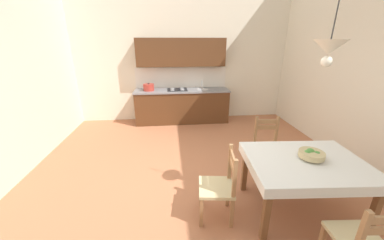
{
  "coord_description": "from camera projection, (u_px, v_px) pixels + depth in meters",
  "views": [
    {
      "loc": [
        -0.37,
        -2.9,
        2.12
      ],
      "look_at": [
        -0.05,
        0.22,
        0.97
      ],
      "focal_mm": 20.11,
      "sensor_mm": 36.0,
      "label": 1
    }
  ],
  "objects": [
    {
      "name": "dining_chair_kitchen_side",
      "position": [
        267.0,
        147.0,
        3.64
      ],
      "size": [
        0.46,
        0.46,
        0.93
      ],
      "color": "#D1BC89",
      "rests_on": "ground_plane"
    },
    {
      "name": "fruit_bowl",
      "position": [
        311.0,
        154.0,
        2.64
      ],
      "size": [
        0.3,
        0.3,
        0.12
      ],
      "color": "tan",
      "rests_on": "dining_table"
    },
    {
      "name": "wall_back",
      "position": [
        183.0,
        44.0,
        5.7
      ],
      "size": [
        6.26,
        0.12,
        4.08
      ],
      "primitive_type": "cube",
      "color": "silver",
      "rests_on": "ground_plane"
    },
    {
      "name": "kitchen_cabinetry",
      "position": [
        182.0,
        91.0,
        5.8
      ],
      "size": [
        2.51,
        0.63,
        2.2
      ],
      "color": "#56331C",
      "rests_on": "ground_plane"
    },
    {
      "name": "dining_chair_tv_side",
      "position": [
        220.0,
        187.0,
        2.64
      ],
      "size": [
        0.47,
        0.47,
        0.93
      ],
      "color": "#D1BC89",
      "rests_on": "ground_plane"
    },
    {
      "name": "dining_table",
      "position": [
        305.0,
        168.0,
        2.67
      ],
      "size": [
        1.47,
        1.15,
        0.75
      ],
      "color": "brown",
      "rests_on": "ground_plane"
    },
    {
      "name": "ground_plane",
      "position": [
        196.0,
        183.0,
        3.49
      ],
      "size": [
        6.26,
        6.76,
        0.1
      ],
      "primitive_type": "cube",
      "color": "#B7704C"
    },
    {
      "name": "pendant_lamp",
      "position": [
        329.0,
        48.0,
        2.11
      ],
      "size": [
        0.32,
        0.32,
        0.8
      ],
      "color": "black"
    }
  ]
}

